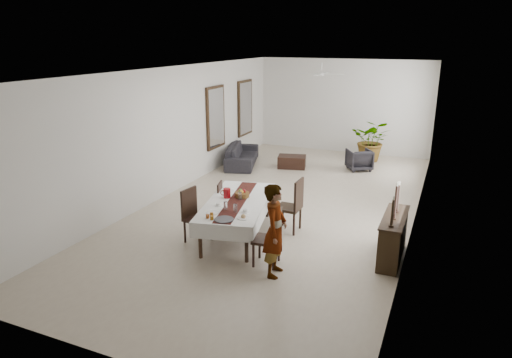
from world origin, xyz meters
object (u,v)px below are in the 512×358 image
at_px(dining_table_top, 237,202).
at_px(woman, 275,230).
at_px(sideboard_body, 393,239).
at_px(red_pitcher, 227,193).
at_px(sofa, 242,155).

height_order(dining_table_top, woman, woman).
bearing_deg(dining_table_top, woman, -55.62).
distance_m(woman, sideboard_body, 2.26).
height_order(woman, sideboard_body, woman).
height_order(red_pitcher, sideboard_body, red_pitcher).
bearing_deg(woman, red_pitcher, 43.03).
bearing_deg(sofa, dining_table_top, -173.48).
bearing_deg(sideboard_body, red_pitcher, -178.73).
xyz_separation_m(woman, sideboard_body, (1.76, 1.37, -0.40)).
distance_m(red_pitcher, sofa, 5.29).
distance_m(dining_table_top, sofa, 5.47).
height_order(dining_table_top, red_pitcher, red_pitcher).
bearing_deg(sideboard_body, woman, -142.10).
distance_m(dining_table_top, red_pitcher, 0.32).
height_order(dining_table_top, sofa, dining_table_top).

